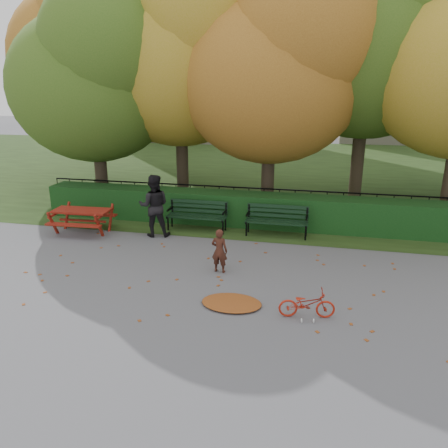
% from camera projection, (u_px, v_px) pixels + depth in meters
% --- Properties ---
extents(ground, '(90.00, 90.00, 0.00)m').
position_uv_depth(ground, '(209.00, 286.00, 9.62)').
color(ground, slate).
rests_on(ground, ground).
extents(grass_strip, '(90.00, 90.00, 0.00)m').
position_uv_depth(grass_strip, '(276.00, 169.00, 22.63)').
color(grass_strip, '#203313').
rests_on(grass_strip, ground).
extents(building_left, '(10.00, 7.00, 15.00)m').
position_uv_depth(building_left, '(178.00, 39.00, 33.32)').
color(building_left, '#B6AC92').
rests_on(building_left, ground).
extents(building_right, '(9.00, 6.00, 12.00)m').
position_uv_depth(building_right, '(407.00, 58.00, 32.14)').
color(building_right, '#B6AC92').
rests_on(building_right, ground).
extents(hedge, '(13.00, 0.90, 1.00)m').
position_uv_depth(hedge, '(244.00, 209.00, 13.65)').
color(hedge, black).
rests_on(hedge, ground).
extents(iron_fence, '(14.00, 0.04, 1.02)m').
position_uv_depth(iron_fence, '(249.00, 202.00, 14.38)').
color(iron_fence, black).
rests_on(iron_fence, ground).
extents(tree_a, '(5.88, 5.60, 7.48)m').
position_uv_depth(tree_a, '(98.00, 75.00, 14.48)').
color(tree_a, '#32231B').
rests_on(tree_a, ground).
extents(tree_b, '(6.72, 6.40, 8.79)m').
position_uv_depth(tree_b, '(187.00, 48.00, 14.73)').
color(tree_b, '#32231B').
rests_on(tree_b, ground).
extents(tree_c, '(6.30, 6.00, 8.00)m').
position_uv_depth(tree_c, '(281.00, 64.00, 13.50)').
color(tree_c, '#32231B').
rests_on(tree_c, ground).
extents(tree_d, '(7.14, 6.80, 9.58)m').
position_uv_depth(tree_d, '(383.00, 26.00, 13.70)').
color(tree_d, '#32231B').
rests_on(tree_d, ground).
extents(tree_f, '(6.93, 6.60, 9.19)m').
position_uv_depth(tree_f, '(95.00, 47.00, 17.92)').
color(tree_f, '#32231B').
rests_on(tree_f, ground).
extents(bench_left, '(1.80, 0.57, 0.88)m').
position_uv_depth(bench_left, '(197.00, 213.00, 13.17)').
color(bench_left, black).
rests_on(bench_left, ground).
extents(bench_right, '(1.80, 0.57, 0.88)m').
position_uv_depth(bench_right, '(277.00, 218.00, 12.67)').
color(bench_right, black).
rests_on(bench_right, ground).
extents(picnic_table, '(1.71, 1.41, 0.80)m').
position_uv_depth(picnic_table, '(82.00, 215.00, 12.91)').
color(picnic_table, maroon).
rests_on(picnic_table, ground).
extents(leaf_pile, '(1.38, 1.10, 0.08)m').
position_uv_depth(leaf_pile, '(232.00, 303.00, 8.79)').
color(leaf_pile, brown).
rests_on(leaf_pile, ground).
extents(leaf_scatter, '(9.00, 5.70, 0.01)m').
position_uv_depth(leaf_scatter, '(212.00, 280.00, 9.90)').
color(leaf_scatter, brown).
rests_on(leaf_scatter, ground).
extents(child, '(0.41, 0.29, 1.06)m').
position_uv_depth(child, '(219.00, 251.00, 10.18)').
color(child, '#411E14').
rests_on(child, ground).
extents(adult, '(1.03, 0.89, 1.81)m').
position_uv_depth(adult, '(154.00, 206.00, 12.52)').
color(adult, black).
rests_on(adult, ground).
extents(bicycle, '(1.11, 0.53, 0.56)m').
position_uv_depth(bicycle, '(307.00, 304.00, 8.25)').
color(bicycle, '#B52310').
rests_on(bicycle, ground).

